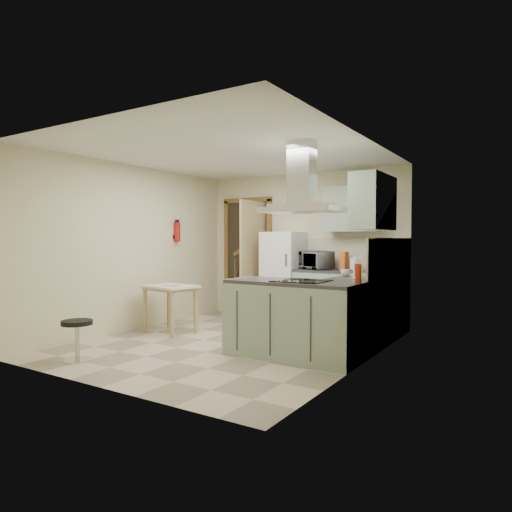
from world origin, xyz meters
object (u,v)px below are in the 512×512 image
Objects in this scene: peninsula at (294,319)px; fridge at (283,277)px; extractor_hood at (302,210)px; drop_leaf_table at (170,309)px; bentwood_chair at (241,293)px; microwave at (315,260)px; stool at (77,340)px.

fridge is at bearing 121.74° from peninsula.
extractor_hood is (1.32, -1.98, 0.97)m from fridge.
bentwood_chair is (0.02, 1.81, 0.06)m from drop_leaf_table.
microwave is (-0.75, 2.00, -0.67)m from extractor_hood.
peninsula is 2.49m from stool.
bentwood_chair reaches higher than drop_leaf_table.
extractor_hood is (0.10, 0.00, 1.27)m from peninsula.
drop_leaf_table is 0.90× the size of bentwood_chair.
extractor_hood is at bearing 0.00° from peninsula.
drop_leaf_table is 1.43× the size of microwave.
fridge is 1.02m from bentwood_chair.
fridge is 0.64m from microwave.
microwave is (1.37, 3.44, 0.81)m from stool.
peninsula reaches higher than bentwood_chair.
bentwood_chair is at bearing 92.44° from stool.
fridge reaches higher than drop_leaf_table.
peninsula is 2.22m from drop_leaf_table.
extractor_hood reaches higher than drop_leaf_table.
microwave reaches higher than stool.
fridge is 2.35m from peninsula.
extractor_hood reaches higher than fridge.
bentwood_chair is (-0.95, 0.12, -0.34)m from fridge.
bentwood_chair is 1.65m from microwave.
stool is at bearing -88.45° from microwave.
bentwood_chair is 3.54m from stool.
drop_leaf_table is at bearing 172.63° from peninsula.
peninsula is (1.22, -1.98, -0.30)m from fridge.
stool is (0.15, -3.53, -0.18)m from bentwood_chair.
drop_leaf_table is at bearing -94.51° from bentwood_chair.
peninsula is 1.87× the size of bentwood_chair.
bentwood_chair is 1.78× the size of stool.
stool is (-2.03, -1.43, -0.22)m from peninsula.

